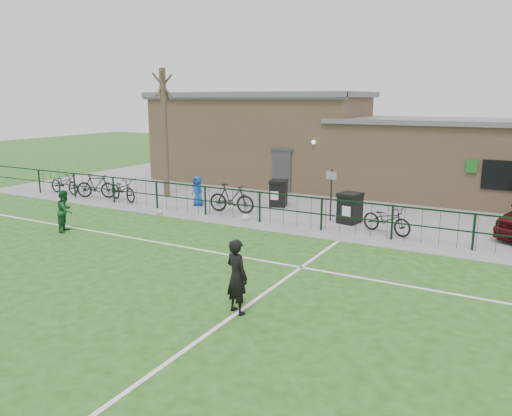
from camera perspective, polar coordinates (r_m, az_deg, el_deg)
The scene contains 20 objects.
ground at distance 11.92m, azimuth -11.94°, elevation -10.68°, with size 90.00×90.00×0.00m, color #205017.
paving_strip at distance 23.36m, azimuth 10.16°, elevation 0.82°, with size 34.00×13.00×0.02m, color gray.
pitch_line_touch at distance 18.19m, azimuth 4.28°, elevation -2.33°, with size 28.00×0.10×0.01m, color white.
pitch_line_mid at distance 14.96m, azimuth -1.87°, elevation -5.58°, with size 28.00×0.10×0.01m, color white.
pitch_line_perp at distance 10.81m, azimuth -3.67°, elevation -12.90°, with size 0.10×16.00×0.01m, color white.
perimeter_fence at distance 18.23m, azimuth 4.58°, elevation -0.38°, with size 28.00×0.10×1.20m, color black.
bare_tree at distance 24.23m, azimuth -10.41°, elevation 8.37°, with size 0.30×0.30×6.00m, color #493A2C.
wheelie_bin_left at distance 21.77m, azimuth 2.59°, elevation 1.61°, with size 0.70×0.79×1.05m, color black.
wheelie_bin_right at distance 19.09m, azimuth 10.68°, elevation -0.12°, with size 0.70×0.80×1.06m, color black.
sign_post at distance 19.23m, azimuth 8.57°, elevation 1.48°, with size 0.06×0.06×2.00m, color black.
bicycle_a at distance 26.34m, azimuth -21.04°, elevation 2.67°, with size 0.70×2.00×1.05m, color black.
bicycle_b at distance 24.72m, azimuth -17.81°, elevation 2.44°, with size 0.54×1.92×1.15m, color black.
bicycle_c at distance 23.65m, azimuth -14.95°, elevation 2.08°, with size 0.71×2.03×1.07m, color black.
bicycle_d at distance 20.48m, azimuth -2.81°, elevation 1.12°, with size 0.56×1.99×1.20m, color black.
bicycle_e at distance 17.88m, azimuth 14.72°, elevation -1.26°, with size 0.67×1.91×1.00m, color black.
spectator_child at distance 21.91m, azimuth -6.68°, elevation 1.95°, with size 0.64×0.42×1.31m, color #1349B2.
goalkeeper_kick at distance 11.00m, azimuth -2.18°, elevation -7.61°, with size 1.82×3.13×1.68m.
outfield_player at distance 18.86m, azimuth -20.97°, elevation -0.29°, with size 0.72×0.56×1.48m, color #175125.
ball_ground at distance 20.57m, azimuth -10.96°, elevation -0.49°, with size 0.22×0.22×0.22m, color white.
clubhouse at distance 26.13m, azimuth 10.67°, elevation 6.92°, with size 24.25×5.40×4.96m.
Camera 1 is at (7.32, -8.20, 4.62)m, focal length 35.00 mm.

